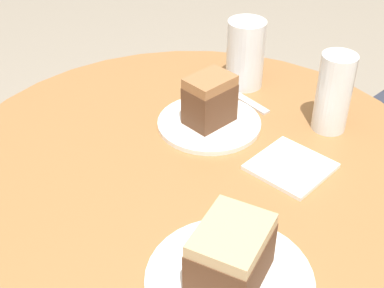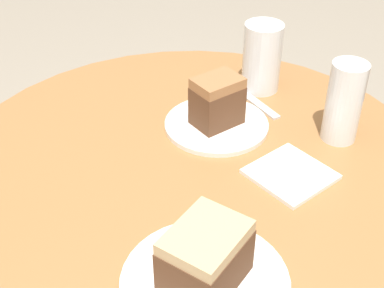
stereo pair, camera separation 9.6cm
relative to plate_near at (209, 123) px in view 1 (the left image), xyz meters
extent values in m
cylinder|color=#9E6B3D|center=(0.07, -0.10, -0.02)|extent=(0.92, 0.92, 0.03)
cylinder|color=brown|center=(-0.07, 0.49, -0.53)|extent=(0.04, 0.04, 0.42)
cylinder|color=brown|center=(-0.10, 0.86, -0.53)|extent=(0.04, 0.04, 0.42)
cylinder|color=white|center=(0.00, 0.00, 0.00)|extent=(0.21, 0.21, 0.01)
cylinder|color=white|center=(0.32, -0.23, 0.00)|extent=(0.24, 0.24, 0.01)
cube|color=brown|center=(0.00, 0.00, 0.04)|extent=(0.07, 0.10, 0.08)
cube|color=#9E6B42|center=(0.00, 0.00, 0.09)|extent=(0.07, 0.09, 0.02)
cube|color=brown|center=(0.32, -0.23, 0.04)|extent=(0.13, 0.14, 0.07)
cube|color=tan|center=(0.32, -0.23, 0.09)|extent=(0.13, 0.14, 0.02)
cylinder|color=silver|center=(-0.08, 0.17, 0.05)|extent=(0.07, 0.07, 0.12)
cylinder|color=white|center=(-0.08, 0.17, 0.07)|extent=(0.08, 0.08, 0.15)
cylinder|color=silver|center=(0.15, 0.18, 0.04)|extent=(0.06, 0.06, 0.10)
cylinder|color=white|center=(0.15, 0.18, 0.07)|extent=(0.07, 0.07, 0.16)
cube|color=white|center=(0.20, 0.02, 0.00)|extent=(0.14, 0.14, 0.01)
cube|color=silver|center=(-0.05, 0.12, 0.00)|extent=(0.18, 0.02, 0.00)
camera|label=1|loc=(0.68, -0.59, 0.60)|focal=50.00mm
camera|label=2|loc=(0.73, -0.51, 0.60)|focal=50.00mm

